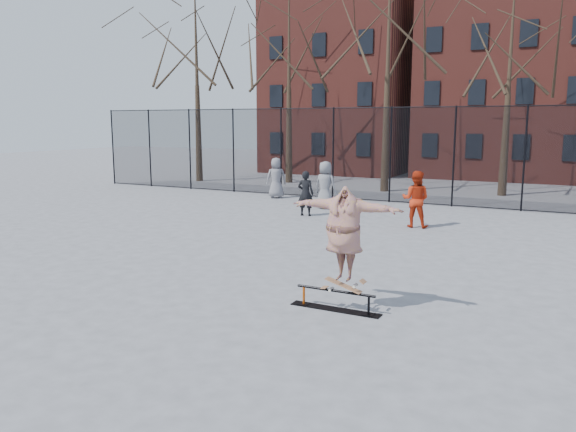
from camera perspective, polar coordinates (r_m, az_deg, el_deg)
The scene contains 11 objects.
ground at distance 11.87m, azimuth -2.20°, elevation -6.97°, with size 100.00×100.00×0.00m, color slate.
skate_rail at distance 10.33m, azimuth 4.83°, elevation -8.68°, with size 1.72×0.26×0.38m.
skateboard at distance 10.20m, azimuth 5.64°, elevation -7.33°, with size 0.75×0.18×0.09m, color #8F5D39, non-canonical shape.
skater at distance 9.98m, azimuth 5.72°, elevation -2.45°, with size 2.07×0.56×1.69m, color navy.
bystander_grey at distance 22.00m, azimuth 3.81°, elevation 3.15°, with size 0.91×0.59×1.86m, color slate.
bystander_black at distance 20.30m, azimuth 1.80°, elevation 2.31°, with size 0.59×0.39×1.63m, color black.
bystander_red at distance 18.52m, azimuth 12.84°, elevation 1.68°, with size 0.89×0.69×1.83m, color red.
bystander_extra at distance 25.06m, azimuth -1.21°, elevation 3.90°, with size 0.88×0.57×1.81m, color slate.
fence at distance 23.61m, azimuth 13.60°, elevation 6.09°, with size 34.03×0.07×4.00m.
tree_row at distance 27.96m, azimuth 15.71°, elevation 17.40°, with size 33.66×7.46×10.67m.
rowhouses at distance 36.32m, azimuth 20.12°, elevation 13.24°, with size 29.00×7.00×13.00m.
Camera 1 is at (5.64, -9.89, 3.38)m, focal length 35.00 mm.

